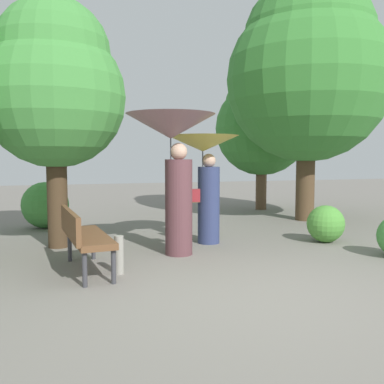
{
  "coord_description": "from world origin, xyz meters",
  "views": [
    {
      "loc": [
        -2.08,
        -4.14,
        1.52
      ],
      "look_at": [
        0.0,
        2.65,
        0.93
      ],
      "focal_mm": 39.56,
      "sensor_mm": 36.0,
      "label": 1
    }
  ],
  "objects": [
    {
      "name": "tree_mid_right",
      "position": [
        3.4,
        6.92,
        2.52
      ],
      "size": [
        2.66,
        2.66,
        4.0
      ],
      "color": "brown",
      "rests_on": "ground"
    },
    {
      "name": "bush_path_right",
      "position": [
        -2.45,
        5.36,
        0.49
      ],
      "size": [
        0.99,
        0.99,
        0.99
      ],
      "primitive_type": "sphere",
      "color": "#428C3D",
      "rests_on": "ground"
    },
    {
      "name": "tree_near_right",
      "position": [
        3.48,
        4.72,
        3.59
      ],
      "size": [
        3.81,
        3.81,
        5.71
      ],
      "color": "#4C3823",
      "rests_on": "ground"
    },
    {
      "name": "path_marker_post",
      "position": [
        -1.4,
        1.31,
        0.25
      ],
      "size": [
        0.12,
        0.12,
        0.5
      ],
      "primitive_type": "cylinder",
      "color": "gray",
      "rests_on": "ground"
    },
    {
      "name": "bush_behind_bench",
      "position": [
        2.38,
        2.29,
        0.33
      ],
      "size": [
        0.66,
        0.66,
        0.66
      ],
      "primitive_type": "sphere",
      "color": "#4C9338",
      "rests_on": "ground"
    },
    {
      "name": "ground_plane",
      "position": [
        0.0,
        0.0,
        0.0
      ],
      "size": [
        40.0,
        40.0,
        0.0
      ],
      "primitive_type": "plane",
      "color": "slate"
    },
    {
      "name": "person_right",
      "position": [
        0.29,
        2.84,
        1.41
      ],
      "size": [
        1.25,
        1.25,
        1.89
      ],
      "rotation": [
        0.0,
        0.0,
        1.65
      ],
      "color": "navy",
      "rests_on": "ground"
    },
    {
      "name": "tree_near_left",
      "position": [
        -2.18,
        3.26,
        2.71
      ],
      "size": [
        2.33,
        2.33,
        4.1
      ],
      "color": "#42301E",
      "rests_on": "ground"
    },
    {
      "name": "person_left",
      "position": [
        -0.46,
        2.14,
        1.64
      ],
      "size": [
        1.36,
        1.36,
        2.17
      ],
      "rotation": [
        0.0,
        0.0,
        1.65
      ],
      "color": "#563338",
      "rests_on": "ground"
    },
    {
      "name": "park_bench",
      "position": [
        -1.85,
        1.53,
        0.51
      ],
      "size": [
        0.65,
        1.54,
        0.83
      ],
      "rotation": [
        0.0,
        0.0,
        1.68
      ],
      "color": "#38383D",
      "rests_on": "ground"
    }
  ]
}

